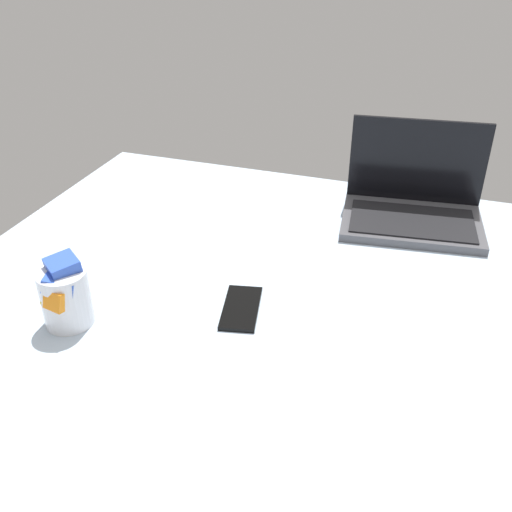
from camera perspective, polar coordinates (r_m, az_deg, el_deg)
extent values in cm
cube|color=silver|center=(111.44, 11.02, -12.62)|extent=(180.00, 140.00, 18.00)
cube|color=#4C4C51|center=(146.10, 14.94, 3.21)|extent=(35.44, 26.67, 2.00)
cube|color=black|center=(144.23, 15.02, 3.35)|extent=(30.77, 20.25, 0.40)
cube|color=black|center=(151.42, 15.47, 8.96)|extent=(32.89, 4.82, 21.00)
cylinder|color=silver|center=(112.13, -18.10, -3.90)|extent=(9.00, 9.00, 11.00)
cube|color=blue|center=(114.75, -18.46, -4.47)|extent=(6.49, 6.56, 5.59)
cube|color=yellow|center=(112.75, -18.64, -3.90)|extent=(6.01, 7.50, 6.13)
cube|color=orange|center=(109.27, -18.45, -3.75)|extent=(4.65, 6.39, 5.03)
cube|color=blue|center=(109.34, -18.47, -2.40)|extent=(7.42, 7.22, 3.85)
cube|color=blue|center=(109.75, -18.39, -0.95)|extent=(7.80, 7.83, 3.34)
cube|color=black|center=(112.67, -1.46, -5.11)|extent=(9.57, 15.11, 0.80)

